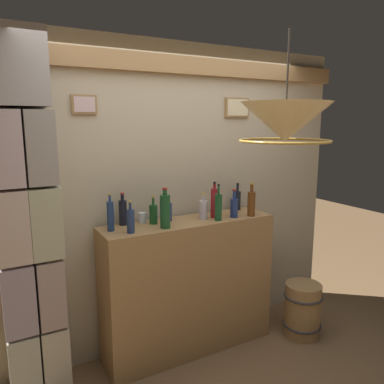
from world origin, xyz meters
The scene contains 18 objects.
panelled_rear_partition centered at (0.00, 1.10, 1.37)m, with size 3.44×0.15×2.61m.
stone_pillar centered at (-1.22, 0.94, 1.26)m, with size 0.41×0.36×2.53m.
bar_shelf_unit centered at (0.00, 0.83, 0.57)m, with size 1.48×0.38×1.15m, color #9E7547.
liquor_bottle_brandy centered at (0.55, 0.71, 1.26)m, with size 0.07×0.07×0.29m.
liquor_bottle_rum centered at (-0.15, 0.92, 1.23)m, with size 0.06×0.06×0.22m.
liquor_bottle_vermouth centered at (-0.29, 0.89, 1.23)m, with size 0.06×0.06×0.23m.
liquor_bottle_scotch centered at (0.59, 0.96, 1.24)m, with size 0.06×0.06×0.25m.
liquor_bottle_gin centered at (-0.26, 0.73, 1.29)m, with size 0.08×0.08×0.31m.
liquor_bottle_mezcal centered at (0.39, 0.74, 1.24)m, with size 0.07×0.07×0.24m.
liquor_bottle_tequila centered at (0.22, 0.73, 1.27)m, with size 0.06×0.06×0.30m.
liquor_bottle_amaro centered at (0.25, 0.83, 1.28)m, with size 0.06×0.06×0.31m.
liquor_bottle_vodka centered at (-0.54, 0.74, 1.24)m, with size 0.06×0.06×0.24m.
liquor_bottle_port centered at (-0.51, 0.98, 1.26)m, with size 0.06×0.06×0.26m.
liquor_bottle_whiskey centered at (0.14, 0.83, 1.23)m, with size 0.07×0.07×0.22m.
liquor_bottle_rye centered at (-0.65, 0.86, 1.27)m, with size 0.05×0.05×0.29m.
glass_tumbler_rocks centered at (-0.35, 0.97, 1.19)m, with size 0.06×0.06×0.08m.
pendant_lamp centered at (0.14, -0.10, 1.95)m, with size 0.55×0.55×0.65m.
wooden_barrel centered at (1.01, 0.49, 0.25)m, with size 0.35×0.35×0.50m.
Camera 1 is at (-1.46, -1.82, 1.96)m, focal length 35.48 mm.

